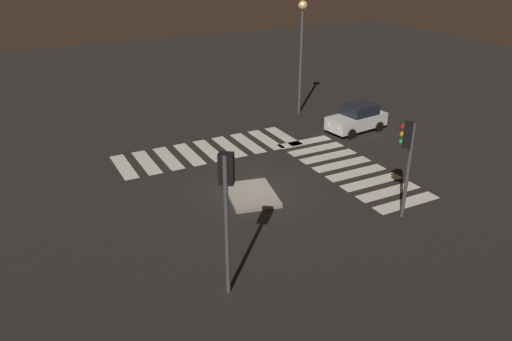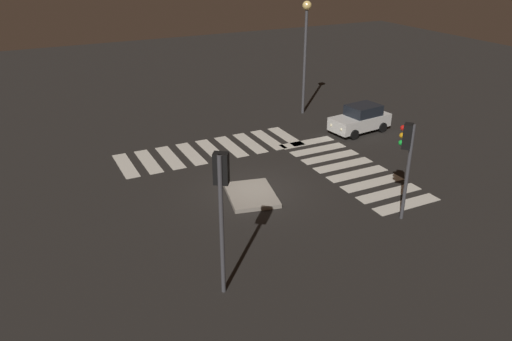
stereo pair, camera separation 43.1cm
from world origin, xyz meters
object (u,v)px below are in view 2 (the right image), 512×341
(traffic_island, at_px, (251,195))
(car_white, at_px, (361,119))
(traffic_light_south, at_px, (407,148))
(street_lamp, at_px, (306,38))
(traffic_light_west, at_px, (221,190))

(traffic_island, bearing_deg, car_white, -63.86)
(car_white, height_order, traffic_light_south, traffic_light_south)
(car_white, xyz_separation_m, street_lamp, (4.53, 1.15, 4.05))
(traffic_island, bearing_deg, street_lamp, -41.95)
(traffic_island, height_order, traffic_light_west, traffic_light_west)
(traffic_light_south, relative_size, street_lamp, 0.57)
(traffic_island, xyz_separation_m, traffic_light_west, (-5.35, 3.57, 3.48))
(traffic_light_west, bearing_deg, traffic_island, 1.09)
(traffic_light_south, bearing_deg, car_white, -69.46)
(traffic_light_south, height_order, traffic_light_west, traffic_light_west)
(street_lamp, bearing_deg, traffic_light_south, 164.63)
(traffic_island, distance_m, traffic_light_west, 7.31)
(car_white, bearing_deg, traffic_island, 19.65)
(traffic_island, relative_size, traffic_light_south, 0.76)
(traffic_island, distance_m, street_lamp, 13.15)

